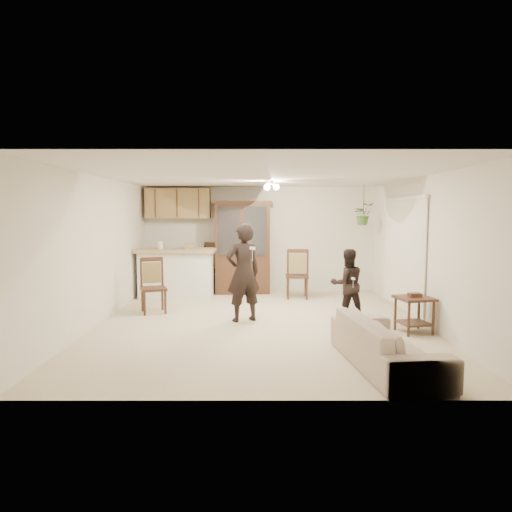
{
  "coord_description": "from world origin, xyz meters",
  "views": [
    {
      "loc": [
        -0.08,
        -7.7,
        1.9
      ],
      "look_at": [
        -0.08,
        0.4,
        1.12
      ],
      "focal_mm": 32.0,
      "sensor_mm": 36.0,
      "label": 1
    }
  ],
  "objects_px": {
    "side_table": "(414,314)",
    "sofa": "(386,338)",
    "adult": "(243,270)",
    "chair_bar": "(154,297)",
    "chair_hutch_left": "(206,279)",
    "child": "(347,281)",
    "chair_hutch_right": "(297,284)",
    "china_hutch": "(242,248)"
  },
  "relations": [
    {
      "from": "adult",
      "to": "chair_hutch_left",
      "type": "bearing_deg",
      "value": -94.46
    },
    {
      "from": "side_table",
      "to": "chair_hutch_left",
      "type": "relative_size",
      "value": 0.54
    },
    {
      "from": "adult",
      "to": "chair_bar",
      "type": "relative_size",
      "value": 1.74
    },
    {
      "from": "china_hutch",
      "to": "chair_bar",
      "type": "relative_size",
      "value": 2.08
    },
    {
      "from": "side_table",
      "to": "chair_hutch_right",
      "type": "relative_size",
      "value": 0.57
    },
    {
      "from": "sofa",
      "to": "chair_hutch_right",
      "type": "bearing_deg",
      "value": 1.7
    },
    {
      "from": "child",
      "to": "chair_hutch_right",
      "type": "bearing_deg",
      "value": -78.27
    },
    {
      "from": "child",
      "to": "chair_hutch_right",
      "type": "distance_m",
      "value": 2.14
    },
    {
      "from": "side_table",
      "to": "chair_hutch_right",
      "type": "bearing_deg",
      "value": 118.41
    },
    {
      "from": "adult",
      "to": "chair_bar",
      "type": "height_order",
      "value": "adult"
    },
    {
      "from": "chair_hutch_right",
      "to": "child",
      "type": "bearing_deg",
      "value": 111.94
    },
    {
      "from": "sofa",
      "to": "china_hutch",
      "type": "relative_size",
      "value": 0.87
    },
    {
      "from": "adult",
      "to": "chair_bar",
      "type": "distance_m",
      "value": 1.93
    },
    {
      "from": "side_table",
      "to": "china_hutch",
      "type": "bearing_deg",
      "value": 128.35
    },
    {
      "from": "adult",
      "to": "chair_bar",
      "type": "bearing_deg",
      "value": -44.59
    },
    {
      "from": "child",
      "to": "sofa",
      "type": "bearing_deg",
      "value": 81.51
    },
    {
      "from": "chair_hutch_right",
      "to": "china_hutch",
      "type": "bearing_deg",
      "value": -24.88
    },
    {
      "from": "sofa",
      "to": "side_table",
      "type": "relative_size",
      "value": 2.96
    },
    {
      "from": "chair_bar",
      "to": "china_hutch",
      "type": "bearing_deg",
      "value": 33.09
    },
    {
      "from": "chair_bar",
      "to": "chair_hutch_left",
      "type": "bearing_deg",
      "value": 49.73
    },
    {
      "from": "adult",
      "to": "chair_hutch_right",
      "type": "xyz_separation_m",
      "value": [
        1.13,
        2.14,
        -0.59
      ]
    },
    {
      "from": "child",
      "to": "chair_hutch_right",
      "type": "height_order",
      "value": "child"
    },
    {
      "from": "child",
      "to": "chair_hutch_left",
      "type": "height_order",
      "value": "child"
    },
    {
      "from": "side_table",
      "to": "sofa",
      "type": "bearing_deg",
      "value": -119.23
    },
    {
      "from": "child",
      "to": "chair_hutch_right",
      "type": "xyz_separation_m",
      "value": [
        -0.71,
        1.99,
        -0.36
      ]
    },
    {
      "from": "sofa",
      "to": "chair_bar",
      "type": "relative_size",
      "value": 1.81
    },
    {
      "from": "sofa",
      "to": "child",
      "type": "height_order",
      "value": "child"
    },
    {
      "from": "child",
      "to": "chair_hutch_left",
      "type": "bearing_deg",
      "value": -50.43
    },
    {
      "from": "adult",
      "to": "chair_hutch_left",
      "type": "relative_size",
      "value": 1.52
    },
    {
      "from": "child",
      "to": "side_table",
      "type": "bearing_deg",
      "value": 125.14
    },
    {
      "from": "chair_hutch_left",
      "to": "sofa",
      "type": "bearing_deg",
      "value": -25.91
    },
    {
      "from": "chair_hutch_left",
      "to": "side_table",
      "type": "bearing_deg",
      "value": -8.01
    },
    {
      "from": "chair_hutch_left",
      "to": "child",
      "type": "bearing_deg",
      "value": -6.89
    },
    {
      "from": "child",
      "to": "chair_bar",
      "type": "relative_size",
      "value": 1.3
    },
    {
      "from": "chair_hutch_left",
      "to": "chair_hutch_right",
      "type": "xyz_separation_m",
      "value": [
        2.07,
        -0.56,
        -0.02
      ]
    },
    {
      "from": "side_table",
      "to": "chair_bar",
      "type": "relative_size",
      "value": 0.61
    },
    {
      "from": "adult",
      "to": "chair_hutch_left",
      "type": "height_order",
      "value": "adult"
    },
    {
      "from": "chair_hutch_left",
      "to": "chair_hutch_right",
      "type": "relative_size",
      "value": 1.07
    },
    {
      "from": "chair_bar",
      "to": "chair_hutch_left",
      "type": "xyz_separation_m",
      "value": [
        0.77,
        2.05,
        0.04
      ]
    },
    {
      "from": "sofa",
      "to": "adult",
      "type": "relative_size",
      "value": 1.04
    },
    {
      "from": "sofa",
      "to": "child",
      "type": "bearing_deg",
      "value": -7.49
    },
    {
      "from": "adult",
      "to": "china_hutch",
      "type": "height_order",
      "value": "china_hutch"
    }
  ]
}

